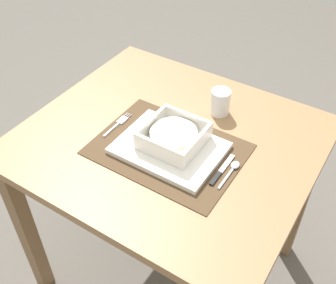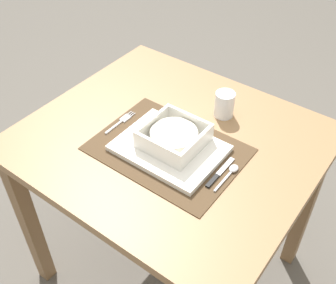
# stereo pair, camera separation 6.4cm
# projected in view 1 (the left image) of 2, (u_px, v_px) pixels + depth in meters

# --- Properties ---
(ground_plane) EXTENTS (6.00, 6.00, 0.00)m
(ground_plane) POSITION_uv_depth(u_px,v_px,m) (169.00, 265.00, 1.74)
(ground_plane) COLOR #59544C
(dining_table) EXTENTS (0.86, 0.77, 0.72)m
(dining_table) POSITION_uv_depth(u_px,v_px,m) (169.00, 162.00, 1.33)
(dining_table) COLOR #936D47
(dining_table) RESTS_ON ground
(placemat) EXTENTS (0.43, 0.31, 0.00)m
(placemat) POSITION_uv_depth(u_px,v_px,m) (168.00, 149.00, 1.22)
(placemat) COLOR #4C3823
(placemat) RESTS_ON dining_table
(serving_plate) EXTENTS (0.30, 0.22, 0.02)m
(serving_plate) POSITION_uv_depth(u_px,v_px,m) (170.00, 148.00, 1.21)
(serving_plate) COLOR white
(serving_plate) RESTS_ON placemat
(porridge_bowl) EXTENTS (0.17, 0.17, 0.06)m
(porridge_bowl) POSITION_uv_depth(u_px,v_px,m) (174.00, 137.00, 1.20)
(porridge_bowl) COLOR white
(porridge_bowl) RESTS_ON serving_plate
(fork) EXTENTS (0.02, 0.13, 0.00)m
(fork) POSITION_uv_depth(u_px,v_px,m) (119.00, 123.00, 1.30)
(fork) COLOR silver
(fork) RESTS_ON placemat
(spoon) EXTENTS (0.02, 0.12, 0.01)m
(spoon) POSITION_uv_depth(u_px,v_px,m) (233.00, 168.00, 1.15)
(spoon) COLOR silver
(spoon) RESTS_ON placemat
(butter_knife) EXTENTS (0.01, 0.14, 0.01)m
(butter_knife) POSITION_uv_depth(u_px,v_px,m) (221.00, 171.00, 1.15)
(butter_knife) COLOR black
(butter_knife) RESTS_ON placemat
(drinking_glass) EXTENTS (0.06, 0.06, 0.08)m
(drinking_glass) POSITION_uv_depth(u_px,v_px,m) (220.00, 103.00, 1.33)
(drinking_glass) COLOR white
(drinking_glass) RESTS_ON dining_table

